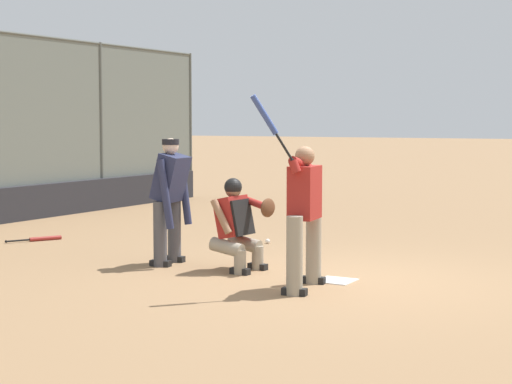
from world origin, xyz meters
TOP-DOWN VIEW (x-y plane):
  - ground_plane at (0.00, 0.00)m, footprint 160.00×160.00m
  - home_plate_marker at (0.00, 0.00)m, footprint 0.43×0.43m
  - batter_at_plate at (0.64, -0.12)m, footprint 1.11×0.58m
  - catcher_behind_plate at (-0.03, -1.39)m, footprint 0.63×0.75m
  - umpire_home at (-0.01, -2.43)m, footprint 0.69×0.46m
  - spare_bat_by_padding at (-0.83, -5.53)m, footprint 0.83×0.47m
  - baseball_loose at (-2.35, -2.22)m, footprint 0.07×0.07m

SIDE VIEW (x-z plane):
  - ground_plane at x=0.00m, z-range 0.00..0.00m
  - home_plate_marker at x=0.00m, z-range 0.00..0.01m
  - spare_bat_by_padding at x=-0.83m, z-range 0.00..0.07m
  - baseball_loose at x=-2.35m, z-range 0.00..0.07m
  - catcher_behind_plate at x=-0.03m, z-range 0.02..1.22m
  - batter_at_plate at x=0.64m, z-range -0.21..2.00m
  - umpire_home at x=-0.01m, z-range 0.06..1.76m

